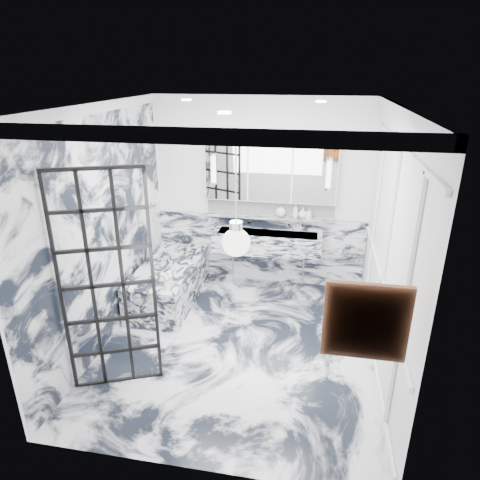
% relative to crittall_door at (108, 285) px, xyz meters
% --- Properties ---
extents(floor, '(3.60, 3.60, 0.00)m').
position_rel_crittall_door_xyz_m(floor, '(1.13, 0.88, -1.16)').
color(floor, silver).
rests_on(floor, ground).
extents(ceiling, '(3.60, 3.60, 0.00)m').
position_rel_crittall_door_xyz_m(ceiling, '(1.13, 0.88, 1.64)').
color(ceiling, white).
rests_on(ceiling, wall_back).
extents(wall_back, '(3.60, 0.00, 3.60)m').
position_rel_crittall_door_xyz_m(wall_back, '(1.13, 2.68, 0.24)').
color(wall_back, white).
rests_on(wall_back, floor).
extents(wall_front, '(3.60, 0.00, 3.60)m').
position_rel_crittall_door_xyz_m(wall_front, '(1.13, -0.92, 0.24)').
color(wall_front, white).
rests_on(wall_front, floor).
extents(wall_left, '(0.00, 3.60, 3.60)m').
position_rel_crittall_door_xyz_m(wall_left, '(-0.47, 0.88, 0.24)').
color(wall_left, white).
rests_on(wall_left, floor).
extents(wall_right, '(0.00, 3.60, 3.60)m').
position_rel_crittall_door_xyz_m(wall_right, '(2.73, 0.88, 0.24)').
color(wall_right, white).
rests_on(wall_right, floor).
extents(marble_clad_back, '(3.18, 0.05, 1.05)m').
position_rel_crittall_door_xyz_m(marble_clad_back, '(1.13, 2.66, -0.63)').
color(marble_clad_back, silver).
rests_on(marble_clad_back, floor).
extents(marble_clad_left, '(0.02, 3.56, 2.68)m').
position_rel_crittall_door_xyz_m(marble_clad_left, '(-0.45, 0.88, 0.18)').
color(marble_clad_left, silver).
rests_on(marble_clad_left, floor).
extents(panel_molding, '(0.03, 3.40, 2.30)m').
position_rel_crittall_door_xyz_m(panel_molding, '(2.71, 0.88, 0.14)').
color(panel_molding, white).
rests_on(panel_molding, floor).
extents(soap_bottle_a, '(0.11, 0.11, 0.21)m').
position_rel_crittall_door_xyz_m(soap_bottle_a, '(1.67, 2.59, 0.04)').
color(soap_bottle_a, '#8C5919').
rests_on(soap_bottle_a, ledge).
extents(soap_bottle_b, '(0.09, 0.09, 0.16)m').
position_rel_crittall_door_xyz_m(soap_bottle_b, '(1.87, 2.59, 0.01)').
color(soap_bottle_b, '#4C4C51').
rests_on(soap_bottle_b, ledge).
extents(soap_bottle_c, '(0.15, 0.15, 0.16)m').
position_rel_crittall_door_xyz_m(soap_bottle_c, '(1.78, 2.59, 0.01)').
color(soap_bottle_c, silver).
rests_on(soap_bottle_c, ledge).
extents(face_pot, '(0.15, 0.15, 0.15)m').
position_rel_crittall_door_xyz_m(face_pot, '(1.45, 2.59, 0.01)').
color(face_pot, white).
rests_on(face_pot, ledge).
extents(amber_bottle, '(0.04, 0.04, 0.10)m').
position_rel_crittall_door_xyz_m(amber_bottle, '(1.49, 2.59, -0.02)').
color(amber_bottle, '#8C5919').
rests_on(amber_bottle, ledge).
extents(flower_vase, '(0.08, 0.08, 0.12)m').
position_rel_crittall_door_xyz_m(flower_vase, '(0.19, 1.09, -0.55)').
color(flower_vase, silver).
rests_on(flower_vase, bathtub).
extents(crittall_door, '(0.83, 0.37, 2.32)m').
position_rel_crittall_door_xyz_m(crittall_door, '(0.00, 0.00, 0.00)').
color(crittall_door, black).
rests_on(crittall_door, floor).
extents(artwork, '(0.46, 0.04, 0.46)m').
position_rel_crittall_door_xyz_m(artwork, '(2.33, -0.88, 0.41)').
color(artwork, '#CC4715').
rests_on(artwork, wall_front).
extents(pendant_light, '(0.22, 0.22, 0.22)m').
position_rel_crittall_door_xyz_m(pendant_light, '(1.37, -0.42, 0.72)').
color(pendant_light, white).
rests_on(pendant_light, ceiling).
extents(trough_sink, '(1.60, 0.45, 0.30)m').
position_rel_crittall_door_xyz_m(trough_sink, '(1.28, 2.44, -0.43)').
color(trough_sink, silver).
rests_on(trough_sink, wall_back).
extents(ledge, '(1.90, 0.14, 0.04)m').
position_rel_crittall_door_xyz_m(ledge, '(1.28, 2.60, -0.09)').
color(ledge, silver).
rests_on(ledge, wall_back).
extents(subway_tile, '(1.90, 0.03, 0.23)m').
position_rel_crittall_door_xyz_m(subway_tile, '(1.28, 2.66, 0.05)').
color(subway_tile, white).
rests_on(subway_tile, wall_back).
extents(mirror_cabinet, '(1.90, 0.16, 1.00)m').
position_rel_crittall_door_xyz_m(mirror_cabinet, '(1.28, 2.61, 0.66)').
color(mirror_cabinet, white).
rests_on(mirror_cabinet, wall_back).
extents(sconce_left, '(0.07, 0.07, 0.40)m').
position_rel_crittall_door_xyz_m(sconce_left, '(0.46, 2.51, 0.62)').
color(sconce_left, white).
rests_on(sconce_left, mirror_cabinet).
extents(sconce_right, '(0.07, 0.07, 0.40)m').
position_rel_crittall_door_xyz_m(sconce_right, '(2.10, 2.51, 0.62)').
color(sconce_right, white).
rests_on(sconce_right, mirror_cabinet).
extents(bathtub, '(0.75, 1.65, 0.55)m').
position_rel_crittall_door_xyz_m(bathtub, '(-0.04, 1.78, -0.88)').
color(bathtub, silver).
rests_on(bathtub, floor).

